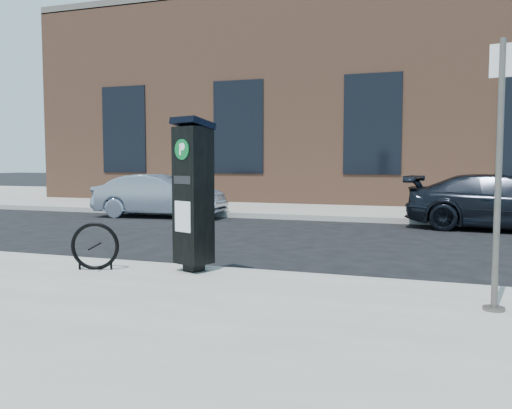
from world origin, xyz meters
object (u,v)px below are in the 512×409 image
at_px(car_silver, 160,196).
at_px(sign_pole, 498,178).
at_px(bike_rack, 95,246).
at_px(car_dark, 506,202).
at_px(parking_kiosk, 193,193).

bearing_deg(car_silver, sign_pole, -140.14).
relative_size(bike_rack, car_silver, 0.17).
bearing_deg(sign_pole, car_silver, 144.82).
height_order(bike_rack, car_silver, car_silver).
relative_size(sign_pole, car_silver, 0.70).
xyz_separation_m(sign_pole, car_dark, (0.91, 8.56, -0.85)).
distance_m(sign_pole, car_dark, 8.65).
distance_m(bike_rack, car_dark, 10.21).
xyz_separation_m(parking_kiosk, car_silver, (-4.90, 7.75, -0.61)).
height_order(sign_pole, bike_rack, sign_pole).
bearing_deg(parking_kiosk, sign_pole, 9.92).
distance_m(sign_pole, car_silver, 12.29).
height_order(bike_rack, car_dark, car_dark).
xyz_separation_m(sign_pole, car_silver, (-8.77, 8.56, -0.88)).
relative_size(parking_kiosk, car_silver, 0.55).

